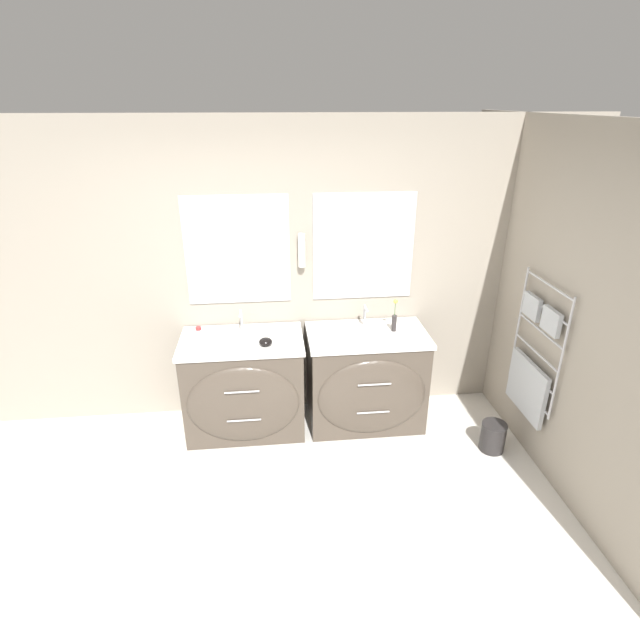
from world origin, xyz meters
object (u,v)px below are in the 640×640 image
(vanity_left, at_px, (244,386))
(toiletry_bottle, at_px, (199,338))
(amenity_bowl, at_px, (266,342))
(vanity_right, at_px, (366,380))
(waste_bin, at_px, (493,436))
(flower_vase, at_px, (394,319))

(vanity_left, xyz_separation_m, toiletry_bottle, (-0.32, -0.06, 0.51))
(toiletry_bottle, bearing_deg, amenity_bowl, -3.88)
(vanity_right, bearing_deg, amenity_bowl, -173.62)
(vanity_left, bearing_deg, amenity_bowl, -25.53)
(amenity_bowl, distance_m, waste_bin, 2.04)
(vanity_right, distance_m, toiletry_bottle, 1.48)
(vanity_right, height_order, waste_bin, vanity_right)
(toiletry_bottle, xyz_separation_m, amenity_bowl, (0.52, -0.04, -0.05))
(toiletry_bottle, relative_size, flower_vase, 0.60)
(flower_vase, bearing_deg, toiletry_bottle, -175.48)
(vanity_left, relative_size, waste_bin, 4.05)
(waste_bin, bearing_deg, flower_vase, 143.22)
(vanity_left, relative_size, flower_vase, 3.52)
(amenity_bowl, bearing_deg, vanity_left, 154.47)
(vanity_right, xyz_separation_m, waste_bin, (0.98, -0.49, -0.31))
(vanity_left, bearing_deg, waste_bin, -13.59)
(vanity_left, xyz_separation_m, vanity_right, (1.06, 0.00, 0.00))
(toiletry_bottle, distance_m, flower_vase, 1.62)
(amenity_bowl, relative_size, flower_vase, 0.37)
(vanity_right, bearing_deg, vanity_left, 180.00)
(flower_vase, bearing_deg, amenity_bowl, -171.51)
(vanity_right, distance_m, waste_bin, 1.14)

